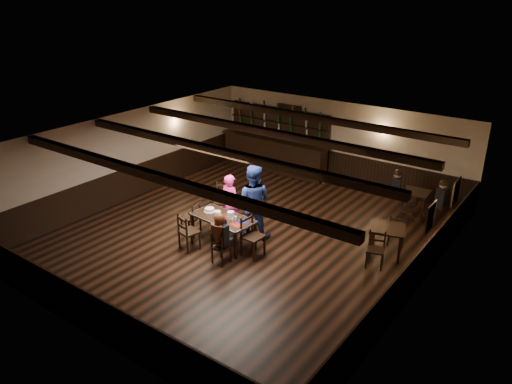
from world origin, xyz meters
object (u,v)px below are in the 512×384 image
Objects in this scene: chair_near_left at (186,230)px; man_blue at (253,202)px; bar_counter at (276,150)px; woman_pink at (230,203)px; dining_table at (223,220)px; cake at (210,210)px; chair_near_right at (219,246)px.

chair_near_left is 1.85m from man_blue.
chair_near_left is at bearing -76.28° from bar_counter.
man_blue is at bearing -169.77° from woman_pink.
man_blue reaches higher than dining_table.
cake is at bearing 86.89° from chair_near_left.
cake is at bearing 16.89° from man_blue.
chair_near_left is 1.19× the size of chair_near_right.
woman_pink is 0.38× the size of bar_counter.
cake is 0.07× the size of bar_counter.
dining_table is at bearing 42.25° from man_blue.
cake is at bearing 139.93° from chair_near_right.
man_blue is (0.35, 0.78, 0.31)m from dining_table.
dining_table is at bearing -69.25° from bar_counter.
chair_near_right is 0.19× the size of bar_counter.
woman_pink is at bearing 119.96° from chair_near_right.
woman_pink is at bearing -16.46° from man_blue.
chair_near_right is at bearing 74.01° from man_blue.
bar_counter is at bearing 112.72° from chair_near_right.
bar_counter is (-2.41, 4.64, -0.27)m from man_blue.
dining_table is 0.51m from cake.
chair_near_left is at bearing -93.11° from cake.
cake is at bearing 172.83° from dining_table.
chair_near_left is 0.48× the size of man_blue.
woman_pink is (-0.88, 1.52, 0.33)m from chair_near_right.
woman_pink reaches higher than chair_near_right.
man_blue is 0.47× the size of bar_counter.
chair_near_right is at bearing -40.07° from cake.
woman_pink is 0.66m from cake.
dining_table is 0.96m from chair_near_left.
dining_table is 2.16× the size of chair_near_right.
cake is at bearing 77.68° from woman_pink.
dining_table is 1.82× the size of chair_near_left.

